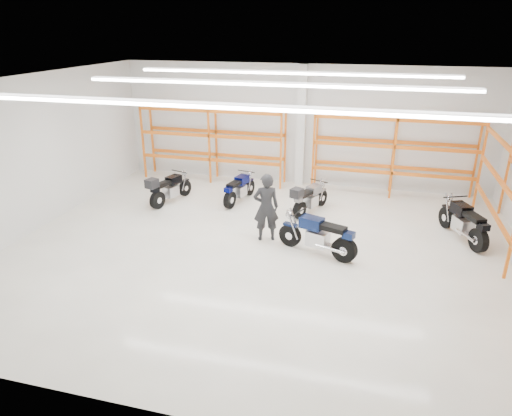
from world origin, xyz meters
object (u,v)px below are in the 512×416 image
(motorcycle_back_d, at_px, (465,224))
(standing_man, at_px, (266,207))
(motorcycle_main, at_px, (320,237))
(motorcycle_back_b, at_px, (239,190))
(structural_column, at_px, (301,127))
(motorcycle_back_a, at_px, (168,189))
(motorcycle_back_c, at_px, (308,199))

(motorcycle_back_d, xyz_separation_m, standing_man, (-5.49, -1.37, 0.47))
(motorcycle_back_d, relative_size, standing_man, 1.08)
(motorcycle_main, xyz_separation_m, motorcycle_back_b, (-3.25, 3.21, -0.06))
(standing_man, bearing_deg, motorcycle_main, 141.75)
(motorcycle_back_b, xyz_separation_m, motorcycle_back_d, (7.11, -1.28, 0.06))
(motorcycle_back_d, distance_m, structural_column, 6.83)
(motorcycle_main, xyz_separation_m, standing_man, (-1.63, 0.55, 0.46))
(motorcycle_main, distance_m, structural_column, 6.17)
(motorcycle_back_b, distance_m, standing_man, 3.16)
(motorcycle_back_d, height_order, structural_column, structural_column)
(standing_man, bearing_deg, motorcycle_back_a, -45.29)
(standing_man, bearing_deg, motorcycle_back_d, 174.61)
(motorcycle_main, bearing_deg, motorcycle_back_d, 26.47)
(motorcycle_back_c, xyz_separation_m, motorcycle_back_d, (4.61, -0.87, 0.02))
(motorcycle_main, distance_m, motorcycle_back_b, 4.57)
(motorcycle_back_a, relative_size, motorcycle_back_b, 1.05)
(motorcycle_back_a, height_order, motorcycle_back_d, motorcycle_back_d)
(motorcycle_back_a, distance_m, motorcycle_back_d, 9.46)
(motorcycle_back_b, bearing_deg, motorcycle_back_d, -10.24)
(motorcycle_main, bearing_deg, motorcycle_back_a, 156.09)
(motorcycle_back_a, bearing_deg, standing_man, -25.89)
(motorcycle_main, xyz_separation_m, motorcycle_back_a, (-5.58, 2.47, -0.00))
(standing_man, relative_size, structural_column, 0.44)
(motorcycle_back_a, bearing_deg, structural_column, 38.84)
(motorcycle_main, height_order, structural_column, structural_column)
(motorcycle_back_c, height_order, standing_man, standing_man)
(motorcycle_back_b, bearing_deg, structural_column, 55.78)
(motorcycle_back_b, bearing_deg, standing_man, -58.60)
(motorcycle_main, height_order, motorcycle_back_a, motorcycle_main)
(standing_man, height_order, structural_column, structural_column)
(motorcycle_back_b, bearing_deg, motorcycle_main, -44.68)
(structural_column, bearing_deg, motorcycle_back_b, -124.22)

